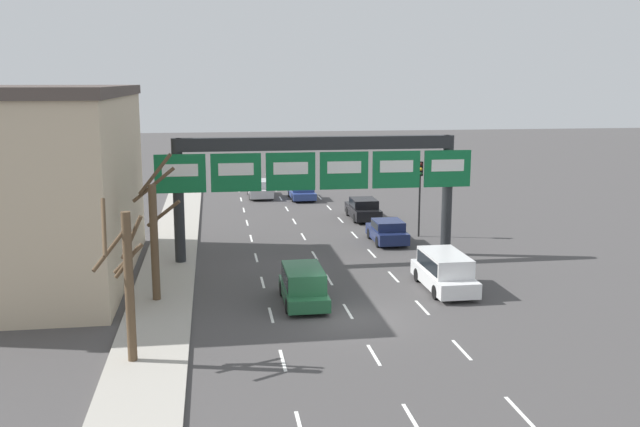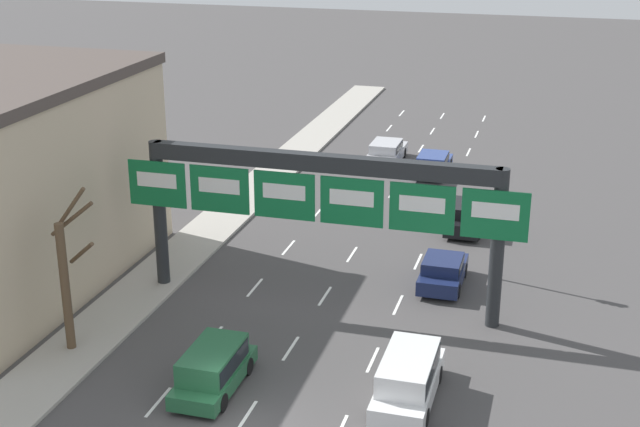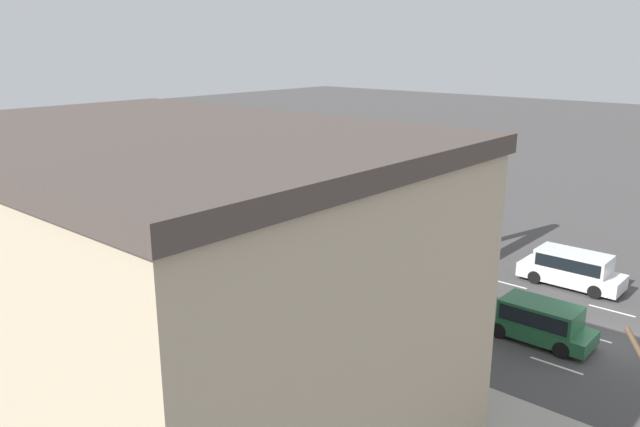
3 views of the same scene
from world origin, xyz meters
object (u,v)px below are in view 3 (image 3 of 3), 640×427
at_px(sign_gantry, 406,184).
at_px(car_blue, 184,199).
at_px(car_silver, 132,203).
at_px(car_navy, 401,234).
at_px(tree_bare_second, 431,308).
at_px(car_black, 308,211).
at_px(traffic_light_near_gantry, 405,180).
at_px(suv_white, 572,267).
at_px(suv_green, 540,320).

distance_m(sign_gantry, car_blue, 20.77).
relative_size(car_silver, car_navy, 1.24).
bearing_deg(tree_bare_second, sign_gantry, 38.41).
relative_size(car_black, traffic_light_near_gantry, 0.94).
distance_m(suv_white, car_navy, 10.01).
xyz_separation_m(suv_white, car_silver, (-6.74, 28.42, -0.19)).
distance_m(car_navy, tree_bare_second, 16.50).
height_order(car_blue, car_black, car_black).
bearing_deg(traffic_light_near_gantry, sign_gantry, -146.30).
distance_m(car_blue, car_navy, 17.11).
distance_m(car_blue, suv_white, 27.04).
distance_m(car_navy, suv_green, 12.97).
height_order(suv_green, traffic_light_near_gantry, traffic_light_near_gantry).
bearing_deg(suv_white, car_silver, 103.35).
relative_size(car_blue, suv_green, 1.05).
height_order(car_silver, car_navy, car_silver).
xyz_separation_m(sign_gantry, suv_white, (5.11, -6.60, -4.13)).
xyz_separation_m(suv_white, traffic_light_near_gantry, (2.13, 11.42, 2.42)).
distance_m(car_blue, traffic_light_near_gantry, 16.58).
height_order(car_silver, car_black, car_black).
bearing_deg(car_black, suv_green, -109.68).
distance_m(suv_white, traffic_light_near_gantry, 11.87).
xyz_separation_m(car_blue, car_silver, (-3.35, 1.60, 0.07)).
height_order(suv_white, car_navy, suv_white).
bearing_deg(car_navy, suv_white, -88.48).
relative_size(suv_white, car_black, 1.09).
height_order(suv_green, tree_bare_second, tree_bare_second).
height_order(car_blue, suv_green, suv_green).
height_order(sign_gantry, suv_white, sign_gantry).
distance_m(car_blue, tree_bare_second, 28.56).
bearing_deg(car_silver, car_blue, -25.49).
bearing_deg(traffic_light_near_gantry, tree_bare_second, -143.74).
bearing_deg(car_blue, sign_gantry, -94.84).
xyz_separation_m(suv_white, tree_bare_second, (-13.26, 0.14, 2.21)).
distance_m(car_black, traffic_light_near_gantry, 7.03).
distance_m(car_black, tree_bare_second, 21.92).
bearing_deg(tree_bare_second, traffic_light_near_gantry, 36.26).
height_order(suv_white, tree_bare_second, tree_bare_second).
relative_size(car_silver, car_black, 1.08).
height_order(car_blue, traffic_light_near_gantry, traffic_light_near_gantry).
bearing_deg(suv_green, car_silver, 89.79).
distance_m(car_blue, car_silver, 3.71).
distance_m(car_black, car_navy, 7.54).
distance_m(traffic_light_near_gantry, tree_bare_second, 19.09).
bearing_deg(sign_gantry, suv_green, -102.66).
distance_m(car_blue, suv_green, 28.20).
distance_m(suv_green, tree_bare_second, 6.92).
distance_m(sign_gantry, car_black, 12.76).
bearing_deg(car_blue, car_silver, 154.51).
height_order(sign_gantry, tree_bare_second, sign_gantry).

